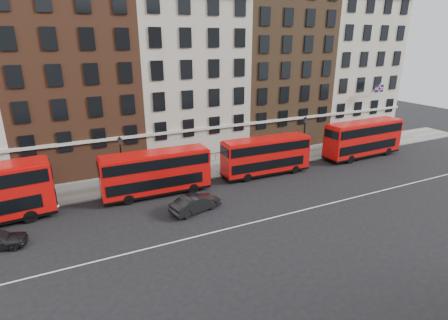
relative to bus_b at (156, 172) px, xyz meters
name	(u,v)px	position (x,y,z in m)	size (l,w,h in m)	color
ground	(259,208)	(7.23, -6.57, -2.25)	(120.00, 120.00, 0.00)	black
pavement	(211,169)	(7.23, 3.93, -2.18)	(80.00, 5.00, 0.15)	gray
kerb	(220,176)	(7.23, 1.43, -2.17)	(80.00, 0.30, 0.16)	gray
road_centre_line	(272,218)	(7.23, -8.57, -2.25)	(70.00, 0.12, 0.01)	white
building_terrace	(183,71)	(6.93, 11.31, 7.99)	(64.00, 11.95, 22.00)	beige
bus_b	(156,172)	(0.00, 0.00, 0.00)	(10.04, 2.60, 4.20)	red
bus_c	(266,155)	(11.94, 0.00, -0.06)	(9.81, 2.63, 4.09)	red
bus_d	(363,138)	(25.94, 0.00, 0.16)	(10.82, 2.97, 4.51)	red
car_front	(196,203)	(2.07, -4.73, -1.51)	(1.56, 4.48, 1.48)	black
lamp_post_left	(122,161)	(-2.62, 2.09, 0.83)	(0.44, 0.44, 5.33)	black
lamp_post_right	(304,136)	(18.34, 1.82, 0.83)	(0.44, 0.44, 5.33)	black
traffic_light	(388,129)	(32.46, 1.83, 0.19)	(0.25, 0.45, 3.27)	black
iron_railings	(203,159)	(7.23, 6.13, -1.60)	(6.60, 0.06, 1.00)	black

